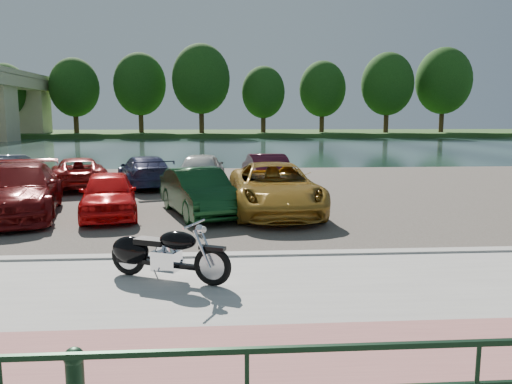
% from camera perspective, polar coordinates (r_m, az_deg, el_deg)
% --- Properties ---
extents(ground, '(200.00, 200.00, 0.00)m').
position_cam_1_polar(ground, '(8.41, -2.45, -11.59)').
color(ground, '#595447').
rests_on(ground, ground).
extents(promenade, '(60.00, 6.00, 0.10)m').
position_cam_1_polar(promenade, '(7.46, -2.24, -13.88)').
color(promenade, '#9D9A94').
rests_on(promenade, ground).
extents(pink_path, '(60.00, 2.00, 0.01)m').
position_cam_1_polar(pink_path, '(6.07, -1.79, -18.81)').
color(pink_path, '#9B5758').
rests_on(pink_path, promenade).
extents(kerb, '(60.00, 0.30, 0.14)m').
position_cam_1_polar(kerb, '(10.29, -2.75, -7.38)').
color(kerb, '#9D9A94').
rests_on(kerb, ground).
extents(parking_lot, '(60.00, 18.00, 0.04)m').
position_cam_1_polar(parking_lot, '(19.11, -3.33, -0.09)').
color(parking_lot, '#433D36').
rests_on(parking_lot, ground).
extents(river, '(120.00, 40.00, 0.00)m').
position_cam_1_polar(river, '(47.98, -3.74, 5.11)').
color(river, '#1A2F2C').
rests_on(river, ground).
extents(far_bank, '(120.00, 24.00, 0.60)m').
position_cam_1_polar(far_bank, '(79.93, -3.84, 6.71)').
color(far_bank, '#254A1A').
rests_on(far_bank, ground).
extents(railing, '(24.04, 0.05, 0.90)m').
position_cam_1_polar(railing, '(4.43, -1.04, -19.90)').
color(railing, black).
rests_on(railing, promenade).
extents(far_trees, '(70.25, 10.68, 12.52)m').
position_cam_1_polar(far_trees, '(73.96, -0.43, 12.15)').
color(far_trees, '#3B2715').
rests_on(far_trees, far_bank).
extents(motorcycle, '(2.19, 1.17, 1.05)m').
position_cam_1_polar(motorcycle, '(8.87, -11.14, -6.86)').
color(motorcycle, black).
rests_on(motorcycle, promenade).
extents(car_3, '(3.26, 5.58, 1.52)m').
position_cam_1_polar(car_3, '(15.85, -25.48, 0.14)').
color(car_3, '#660E0E').
rests_on(car_3, parking_lot).
extents(car_4, '(2.26, 4.06, 1.31)m').
position_cam_1_polar(car_4, '(15.01, -16.51, -0.22)').
color(car_4, red).
rests_on(car_4, parking_lot).
extents(car_5, '(2.70, 4.36, 1.36)m').
position_cam_1_polar(car_5, '(14.69, -6.56, -0.00)').
color(car_5, '#0F3717').
rests_on(car_5, parking_lot).
extents(car_6, '(2.64, 5.45, 1.49)m').
position_cam_1_polar(car_6, '(14.89, 2.11, 0.43)').
color(car_6, '#AA7C27').
rests_on(car_6, parking_lot).
extents(car_9, '(1.51, 4.19, 1.38)m').
position_cam_1_polar(car_9, '(22.21, -26.40, 2.08)').
color(car_9, '#565B68').
rests_on(car_9, parking_lot).
extents(car_10, '(3.29, 4.89, 1.25)m').
position_cam_1_polar(car_10, '(21.33, -19.62, 2.07)').
color(car_10, maroon).
rests_on(car_10, parking_lot).
extents(car_11, '(3.07, 4.78, 1.29)m').
position_cam_1_polar(car_11, '(20.95, -12.58, 2.32)').
color(car_11, '#292C50').
rests_on(car_11, parking_lot).
extents(car_12, '(2.02, 4.31, 1.43)m').
position_cam_1_polar(car_12, '(20.77, -6.18, 2.61)').
color(car_12, silver).
rests_on(car_12, parking_lot).
extents(car_13, '(1.84, 4.24, 1.36)m').
position_cam_1_polar(car_13, '(20.78, 1.04, 2.57)').
color(car_13, '#4A1323').
rests_on(car_13, parking_lot).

